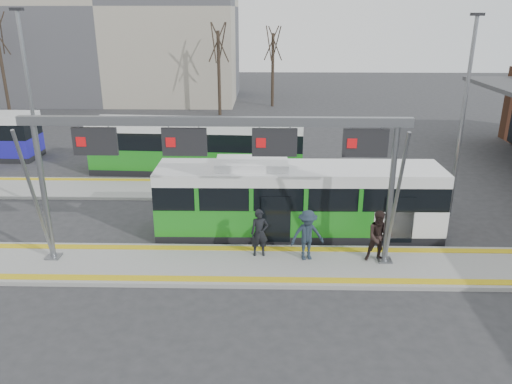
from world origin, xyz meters
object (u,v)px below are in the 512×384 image
Objects in this scene: gantry at (219,148)px; passenger_a at (259,233)px; hero_bus at (298,200)px; passenger_b at (379,237)px; passenger_c at (307,235)px.

gantry is 3.56m from passenger_a.
hero_bus is at bearing 50.39° from passenger_a.
hero_bus is 2.80m from passenger_a.
passenger_b reaches higher than passenger_a.
passenger_b is (5.60, 0.07, -3.20)m from gantry.
gantry is 4.89m from hero_bus.
hero_bus reaches higher than passenger_a.
passenger_b is (4.25, -0.35, 0.06)m from passenger_a.
hero_bus is 2.62m from passenger_c.
passenger_a is at bearing -123.43° from hero_bus.
passenger_c is (3.06, 0.15, -3.21)m from gantry.
passenger_a is 0.94× the size of passenger_b.
gantry is at bearing -178.69° from passenger_b.
passenger_a is (1.35, 0.41, -3.26)m from gantry.
passenger_b is (2.74, -2.67, -0.32)m from hero_bus.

